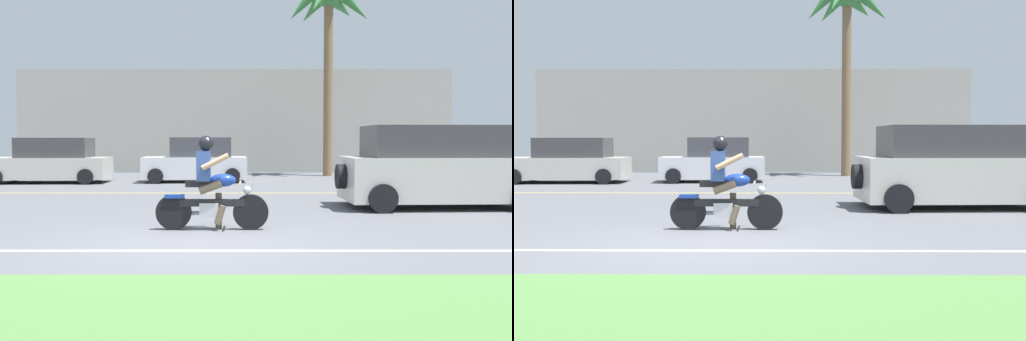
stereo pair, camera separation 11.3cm
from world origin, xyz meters
The scene contains 10 objects.
ground centered at (0.00, 3.00, -0.02)m, with size 56.00×30.00×0.04m, color slate.
grass_median centered at (0.00, -4.10, 0.03)m, with size 56.00×3.80×0.06m, color #548442.
lane_line_near centered at (0.00, -0.56, 0.00)m, with size 50.40×0.12×0.01m, color silver.
lane_line_far centered at (0.00, 8.03, 0.00)m, with size 50.40×0.12×0.01m, color yellow.
motorcyclist centered at (0.11, 1.31, 0.71)m, with size 2.00×0.65×1.67m.
suv_nearby centered at (5.18, 4.62, 0.94)m, with size 4.70×2.40×1.92m.
parked_car_0 centered at (-6.70, 12.01, 0.77)m, with size 4.46×2.14×1.66m.
parked_car_1 centered at (-1.34, 12.43, 0.77)m, with size 3.97×2.03×1.68m.
palm_tree_0 centered at (4.06, 15.91, 7.16)m, with size 4.09×4.09×8.65m.
building_far centered at (-0.18, 21.00, 2.53)m, with size 21.46×4.00×5.06m, color #A8A399.
Camera 1 is at (0.90, -8.44, 1.60)m, focal length 38.91 mm.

